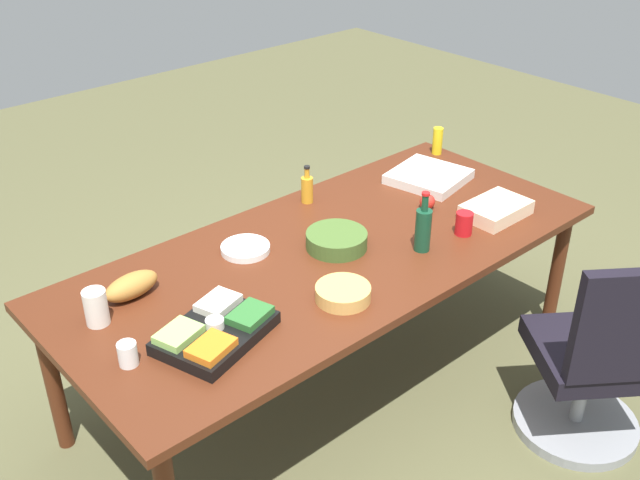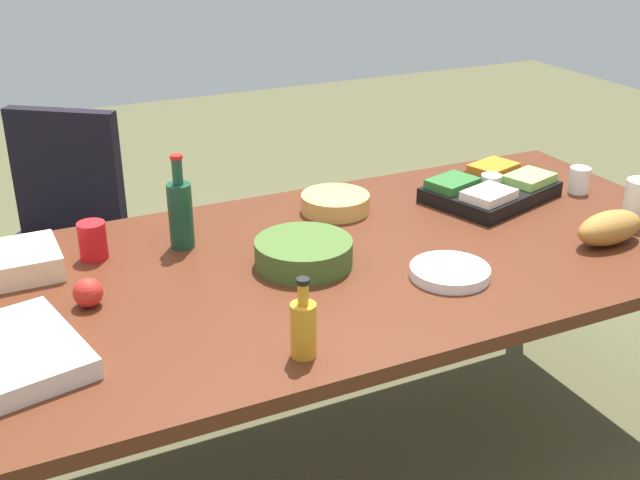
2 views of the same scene
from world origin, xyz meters
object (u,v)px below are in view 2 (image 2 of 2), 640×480
(red_solo_cup, at_px, (93,241))
(office_chair, at_px, (59,276))
(wine_bottle, at_px, (180,212))
(dressing_bottle, at_px, (303,327))
(conference_table, at_px, (313,282))
(apple_red, at_px, (88,293))
(bread_loaf, at_px, (609,228))
(mayo_jar, at_px, (639,202))
(veggie_tray, at_px, (491,189))
(paper_cup, at_px, (579,180))
(paper_plate_stack, at_px, (450,272))
(salad_bowl, at_px, (304,253))
(chip_bowl, at_px, (335,203))

(red_solo_cup, bearing_deg, office_chair, -87.03)
(wine_bottle, bearing_deg, dressing_bottle, 96.24)
(conference_table, xyz_separation_m, wine_bottle, (0.30, -0.27, 0.17))
(dressing_bottle, distance_m, apple_red, 0.60)
(bread_loaf, distance_m, red_solo_cup, 1.52)
(apple_red, bearing_deg, conference_table, 178.47)
(apple_red, relative_size, mayo_jar, 0.52)
(red_solo_cup, xyz_separation_m, veggie_tray, (-1.32, 0.10, -0.02))
(paper_cup, distance_m, paper_plate_stack, 0.86)
(mayo_jar, bearing_deg, veggie_tray, -53.29)
(conference_table, relative_size, salad_bowl, 9.14)
(wine_bottle, bearing_deg, bread_loaf, 155.54)
(bread_loaf, distance_m, chip_bowl, 0.85)
(conference_table, bearing_deg, veggie_tray, -165.63)
(bread_loaf, distance_m, wine_bottle, 1.27)
(red_solo_cup, height_order, paper_plate_stack, red_solo_cup)
(dressing_bottle, distance_m, paper_plate_stack, 0.56)
(dressing_bottle, xyz_separation_m, paper_plate_stack, (-0.53, -0.19, -0.06))
(office_chair, height_order, paper_cup, office_chair)
(wine_bottle, height_order, mayo_jar, wine_bottle)
(dressing_bottle, relative_size, salad_bowl, 0.71)
(bread_loaf, xyz_separation_m, wine_bottle, (1.16, -0.53, 0.06))
(conference_table, bearing_deg, paper_cup, -173.96)
(office_chair, bearing_deg, dressing_bottle, 104.08)
(office_chair, bearing_deg, paper_cup, 151.25)
(veggie_tray, height_order, mayo_jar, mayo_jar)
(wine_bottle, xyz_separation_m, red_solo_cup, (0.25, -0.03, -0.05))
(conference_table, height_order, paper_cup, paper_cup)
(chip_bowl, bearing_deg, red_solo_cup, 1.63)
(apple_red, height_order, veggie_tray, veggie_tray)
(bread_loaf, xyz_separation_m, chip_bowl, (0.62, -0.58, -0.02))
(wine_bottle, xyz_separation_m, paper_cup, (-1.38, 0.15, -0.06))
(red_solo_cup, xyz_separation_m, paper_plate_stack, (-0.85, 0.54, -0.04))
(salad_bowl, height_order, mayo_jar, mayo_jar)
(veggie_tray, bearing_deg, salad_bowl, 13.87)
(veggie_tray, bearing_deg, mayo_jar, 126.71)
(conference_table, relative_size, office_chair, 2.57)
(dressing_bottle, bearing_deg, office_chair, -75.92)
(red_solo_cup, height_order, salad_bowl, red_solo_cup)
(salad_bowl, bearing_deg, paper_plate_stack, 143.47)
(conference_table, relative_size, red_solo_cup, 23.05)
(chip_bowl, bearing_deg, office_chair, -40.72)
(dressing_bottle, height_order, veggie_tray, dressing_bottle)
(conference_table, distance_m, mayo_jar, 1.07)
(conference_table, bearing_deg, apple_red, -1.53)
(dressing_bottle, bearing_deg, chip_bowl, -121.25)
(bread_loaf, bearing_deg, wine_bottle, -24.46)
(dressing_bottle, xyz_separation_m, veggie_tray, (-0.99, -0.63, -0.04))
(salad_bowl, bearing_deg, dressing_bottle, 65.52)
(dressing_bottle, distance_m, bread_loaf, 1.10)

